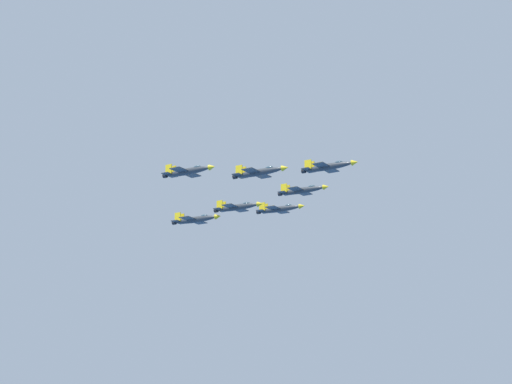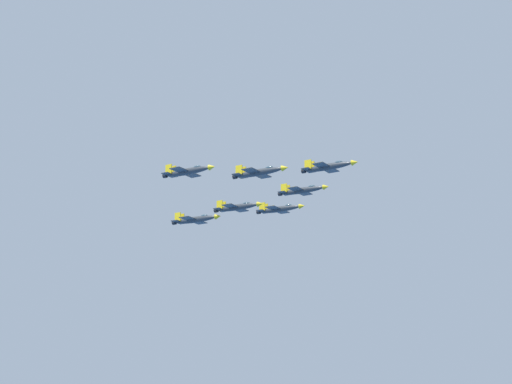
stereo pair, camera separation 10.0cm
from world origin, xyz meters
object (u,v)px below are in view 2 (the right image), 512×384
object	(u,v)px
jet_left_wingman	(302,190)
jet_trailing	(195,219)
jet_left_outer	(280,209)
jet_right_outer	(188,171)
jet_slot_rear	(237,207)
jet_right_wingman	(259,172)
jet_lead	(328,167)

from	to	relation	value
jet_left_wingman	jet_trailing	size ratio (longest dim) A/B	0.97
jet_left_outer	jet_right_outer	world-z (taller)	jet_left_outer
jet_left_wingman	jet_slot_rear	xyz separation A→B (m)	(-11.87, 12.71, -5.34)
jet_right_outer	jet_trailing	xyz separation A→B (m)	(21.87, 14.28, -5.64)
jet_left_wingman	jet_left_outer	xyz separation A→B (m)	(10.63, 13.76, -0.98)
jet_left_wingman	jet_right_outer	bearing A→B (deg)	-111.43
jet_right_wingman	jet_left_outer	xyz separation A→B (m)	(33.12, 14.81, -0.22)
jet_left_outer	jet_slot_rear	xyz separation A→B (m)	(-22.49, -1.05, -4.36)
jet_slot_rear	jet_trailing	size ratio (longest dim) A/B	0.96
jet_right_wingman	jet_left_outer	world-z (taller)	jet_right_wingman
jet_lead	jet_left_wingman	bearing A→B (deg)	140.17
jet_slot_rear	jet_trailing	bearing A→B (deg)	-180.00
jet_right_wingman	jet_trailing	world-z (taller)	jet_right_wingman
jet_right_outer	jet_left_wingman	bearing A→B (deg)	69.43
jet_right_wingman	jet_right_outer	distance (m)	17.40
jet_slot_rear	jet_trailing	xyz separation A→B (m)	(-0.62, 13.23, -1.69)
jet_left_wingman	jet_slot_rear	size ratio (longest dim) A/B	1.02
jet_right_wingman	jet_lead	bearing A→B (deg)	41.23
jet_left_wingman	jet_slot_rear	world-z (taller)	jet_left_wingman
jet_right_wingman	jet_left_outer	bearing A→B (deg)	112.28
jet_right_wingman	jet_trailing	size ratio (longest dim) A/B	1.01
jet_left_outer	jet_slot_rear	distance (m)	22.94
jet_right_wingman	jet_left_outer	size ratio (longest dim) A/B	1.01
jet_left_outer	jet_slot_rear	bearing A→B (deg)	-90.49
jet_left_wingman	jet_left_outer	size ratio (longest dim) A/B	0.98
jet_lead	jet_slot_rear	world-z (taller)	jet_lead
jet_right_wingman	jet_trailing	bearing A→B (deg)	157.84
jet_left_wingman	jet_right_wingman	distance (m)	22.53
jet_left_wingman	jet_right_outer	size ratio (longest dim) A/B	0.99
jet_left_outer	jet_trailing	distance (m)	26.82
jet_right_wingman	jet_slot_rear	bearing A→B (deg)	140.50
jet_right_wingman	jet_right_outer	world-z (taller)	jet_right_wingman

